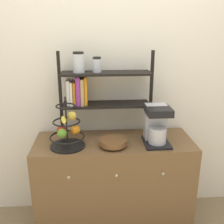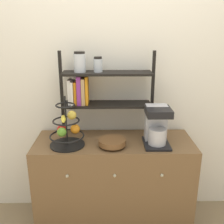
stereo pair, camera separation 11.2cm
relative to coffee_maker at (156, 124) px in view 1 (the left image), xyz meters
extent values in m
cube|color=silver|center=(-0.33, 0.33, 0.36)|extent=(7.00, 0.05, 2.60)
cube|color=brown|center=(-0.33, 0.05, -0.55)|extent=(1.29, 0.48, 0.79)
sphere|color=#B2AD8C|center=(-0.69, -0.19, -0.33)|extent=(0.02, 0.02, 0.02)
sphere|color=#B2AD8C|center=(-0.33, -0.19, -0.33)|extent=(0.02, 0.02, 0.02)
sphere|color=#B2AD8C|center=(0.02, -0.19, -0.33)|extent=(0.02, 0.02, 0.02)
cube|color=black|center=(0.00, -0.02, -0.14)|extent=(0.20, 0.25, 0.02)
cube|color=#B7B7BC|center=(0.00, 0.04, 0.01)|extent=(0.17, 0.10, 0.29)
cylinder|color=#B7B7BC|center=(0.00, -0.05, -0.07)|extent=(0.14, 0.14, 0.13)
cube|color=black|center=(0.00, -0.04, 0.13)|extent=(0.19, 0.20, 0.05)
cylinder|color=black|center=(-0.70, -0.03, -0.15)|extent=(0.27, 0.27, 0.01)
cylinder|color=black|center=(-0.70, -0.03, 0.05)|extent=(0.01, 0.01, 0.39)
torus|color=black|center=(-0.70, -0.03, -0.07)|extent=(0.27, 0.27, 0.01)
torus|color=black|center=(-0.70, -0.03, 0.05)|extent=(0.21, 0.21, 0.01)
torus|color=black|center=(-0.70, -0.03, 0.18)|extent=(0.15, 0.15, 0.01)
sphere|color=red|center=(-0.75, 0.03, -0.04)|extent=(0.07, 0.07, 0.07)
sphere|color=#6BAD33|center=(-0.74, -0.04, -0.04)|extent=(0.07, 0.07, 0.07)
sphere|color=orange|center=(-0.64, 0.02, -0.03)|extent=(0.08, 0.08, 0.08)
ellipsoid|color=yellow|center=(-0.72, -0.04, 0.07)|extent=(0.06, 0.15, 0.04)
sphere|color=gold|center=(-0.66, 0.00, 0.09)|extent=(0.07, 0.07, 0.07)
cylinder|color=brown|center=(-0.35, -0.05, -0.14)|extent=(0.12, 0.12, 0.02)
cylinder|color=brown|center=(-0.35, -0.05, -0.11)|extent=(0.21, 0.21, 0.04)
cube|color=black|center=(-0.76, 0.19, 0.20)|extent=(0.02, 0.02, 0.71)
cube|color=black|center=(-0.01, 0.19, 0.20)|extent=(0.02, 0.02, 0.71)
cube|color=black|center=(-0.38, 0.19, 0.12)|extent=(0.72, 0.20, 0.02)
cube|color=black|center=(-0.38, 0.19, 0.38)|extent=(0.72, 0.20, 0.02)
cube|color=white|center=(-0.69, 0.19, 0.23)|extent=(0.02, 0.12, 0.20)
cube|color=white|center=(-0.67, 0.19, 0.22)|extent=(0.02, 0.16, 0.19)
cube|color=orange|center=(-0.64, 0.19, 0.22)|extent=(0.02, 0.12, 0.19)
cube|color=#8C338C|center=(-0.61, 0.19, 0.24)|extent=(0.03, 0.15, 0.23)
cube|color=tan|center=(-0.58, 0.19, 0.23)|extent=(0.03, 0.16, 0.22)
cube|color=orange|center=(-0.55, 0.19, 0.24)|extent=(0.02, 0.13, 0.23)
cylinder|color=silver|center=(-0.60, 0.19, 0.46)|extent=(0.09, 0.09, 0.15)
cylinder|color=black|center=(-0.60, 0.19, 0.54)|extent=(0.08, 0.08, 0.02)
cylinder|color=silver|center=(-0.46, 0.19, 0.44)|extent=(0.07, 0.07, 0.10)
cylinder|color=black|center=(-0.46, 0.19, 0.50)|extent=(0.06, 0.06, 0.02)
camera|label=1|loc=(-0.49, -1.89, 0.74)|focal=42.00mm
camera|label=2|loc=(-0.38, -1.90, 0.74)|focal=42.00mm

